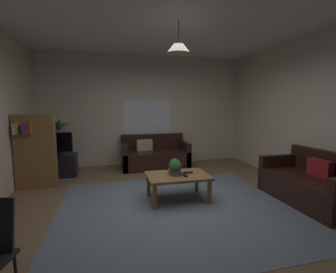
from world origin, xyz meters
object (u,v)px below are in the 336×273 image
object	(u,v)px
remote_on_table_0	(185,175)
potted_palm_corner	(57,144)
book_on_table_1	(173,171)
book_on_table_0	(174,173)
couch_right_side	(312,186)
coffee_table	(178,179)
book_on_table_2	(173,170)
couch_under_window	(155,157)
remote_on_table_1	(188,173)
pendant_lamp	(178,45)
tv	(54,143)
tv_stand	(55,165)
bookshelf_corner	(35,151)
potted_plant_on_table	(175,166)

from	to	relation	value
remote_on_table_0	potted_palm_corner	xyz separation A→B (m)	(-2.39, 2.54, 0.21)
book_on_table_1	remote_on_table_0	bearing A→B (deg)	-50.01
book_on_table_0	potted_palm_corner	world-z (taller)	potted_palm_corner
couch_right_side	coffee_table	bearing A→B (deg)	-106.51
book_on_table_1	remote_on_table_0	size ratio (longest dim) A/B	0.95
book_on_table_2	remote_on_table_0	xyz separation A→B (m)	(0.15, -0.19, -0.05)
book_on_table_0	remote_on_table_0	world-z (taller)	book_on_table_0
couch_under_window	book_on_table_0	world-z (taller)	couch_under_window
couch_right_side	remote_on_table_1	xyz separation A→B (m)	(-1.89, 0.66, 0.17)
remote_on_table_1	pendant_lamp	bearing A→B (deg)	108.76
tv	potted_palm_corner	distance (m)	0.55
book_on_table_0	tv_stand	size ratio (longest dim) A/B	0.16
book_on_table_2	pendant_lamp	size ratio (longest dim) A/B	0.26
tv_stand	bookshelf_corner	xyz separation A→B (m)	(-0.19, -0.70, 0.47)
couch_right_side	potted_palm_corner	xyz separation A→B (m)	(-4.37, 3.07, 0.38)
coffee_table	pendant_lamp	distance (m)	2.12
remote_on_table_1	book_on_table_0	bearing A→B (deg)	83.68
couch_under_window	potted_plant_on_table	distance (m)	2.23
coffee_table	remote_on_table_1	size ratio (longest dim) A/B	6.31
remote_on_table_1	tv_stand	distance (m)	3.10
book_on_table_2	bookshelf_corner	distance (m)	2.65
book_on_table_1	potted_plant_on_table	world-z (taller)	potted_plant_on_table
book_on_table_0	pendant_lamp	xyz separation A→B (m)	(0.04, -0.09, 2.04)
coffee_table	potted_plant_on_table	size ratio (longest dim) A/B	3.72
couch_under_window	book_on_table_0	xyz separation A→B (m)	(-0.08, -2.11, 0.17)
tv	remote_on_table_1	bearing A→B (deg)	-37.33
couch_under_window	potted_plant_on_table	world-z (taller)	couch_under_window
book_on_table_1	potted_palm_corner	world-z (taller)	potted_palm_corner
book_on_table_2	tv	world-z (taller)	tv
book_on_table_1	book_on_table_2	xyz separation A→B (m)	(0.00, 0.01, 0.03)
potted_palm_corner	remote_on_table_0	bearing A→B (deg)	-46.82
remote_on_table_1	tv	size ratio (longest dim) A/B	0.21
couch_under_window	potted_palm_corner	size ratio (longest dim) A/B	1.22
couch_right_side	remote_on_table_0	world-z (taller)	couch_right_side
coffee_table	potted_plant_on_table	bearing A→B (deg)	-179.43
couch_under_window	book_on_table_0	bearing A→B (deg)	-92.10
pendant_lamp	potted_palm_corner	bearing A→B (deg)	133.03
book_on_table_1	remote_on_table_1	size ratio (longest dim) A/B	0.95
remote_on_table_1	potted_palm_corner	distance (m)	3.47
book_on_table_1	potted_plant_on_table	xyz separation A→B (m)	(0.01, -0.09, 0.11)
tv_stand	coffee_table	bearing A→B (deg)	-40.56
couch_right_side	tv	world-z (taller)	tv
remote_on_table_0	remote_on_table_1	bearing A→B (deg)	54.68
book_on_table_0	potted_plant_on_table	size ratio (longest dim) A/B	0.51
couch_under_window	remote_on_table_1	bearing A→B (deg)	-85.88
remote_on_table_0	bookshelf_corner	world-z (taller)	bookshelf_corner
book_on_table_0	tv_stand	bearing A→B (deg)	140.30
couch_right_side	book_on_table_1	world-z (taller)	couch_right_side
potted_palm_corner	pendant_lamp	distance (m)	3.83
coffee_table	tv_stand	distance (m)	2.97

